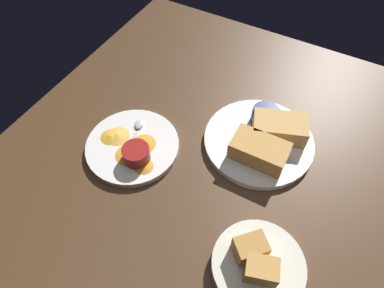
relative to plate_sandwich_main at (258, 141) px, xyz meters
The scene contains 11 objects.
ground_plane 10.48cm from the plate_sandwich_main, 67.16° to the left, with size 110.00×110.00×3.00cm, color #4C331E.
plate_sandwich_main is the anchor object (origin of this frame).
sandwich_half_near 6.07cm from the plate_sandwich_main, 108.45° to the left, with size 13.32×7.70×4.80cm.
sandwich_half_far 6.07cm from the plate_sandwich_main, 131.55° to the right, with size 14.87×11.67×4.80cm.
ramekin_dark_sauce 6.79cm from the plate_sandwich_main, 80.55° to the right, with size 7.12×7.12×4.03cm.
spoon_by_dark_ramekin 2.00cm from the plate_sandwich_main, 145.67° to the right, with size 5.48×9.58×0.80cm.
plate_chips_companion 31.29cm from the plate_sandwich_main, 31.48° to the left, with size 22.91×22.91×1.60cm, color white.
ramekin_light_gravy 30.28cm from the plate_sandwich_main, 39.55° to the left, with size 6.48×6.48×3.63cm.
spoon_by_gravy_ramekin 30.54cm from the plate_sandwich_main, 22.54° to the left, with size 4.47×9.83×0.80cm.
plantain_chip_scatter 32.12cm from the plate_sandwich_main, 33.16° to the left, with size 18.38×12.52×0.60cm.
bread_basket_rear 31.08cm from the plate_sandwich_main, 111.23° to the left, with size 18.02×18.02×7.23cm.
Camera 1 is at (-13.66, 42.77, 67.42)cm, focal length 31.33 mm.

